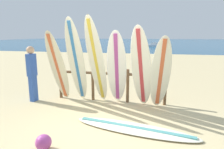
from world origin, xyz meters
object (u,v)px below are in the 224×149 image
(beachgoer_standing, at_px, (32,71))
(small_boat_offshore, at_px, (154,45))
(surfboard_leaning_center_right, at_px, (141,68))
(surfboard_leaning_center, at_px, (117,69))
(surfboard_rack, at_px, (110,81))
(surfboard_leaning_right, at_px, (161,74))
(beach_ball, at_px, (43,142))
(surfboard_leaning_center_left, at_px, (97,62))
(surfboard_lying_on_sand, at_px, (134,128))
(surfboard_leaning_far_left, at_px, (58,67))
(surfboard_leaning_left, at_px, (77,62))

(beachgoer_standing, height_order, small_boat_offshore, beachgoer_standing)
(surfboard_leaning_center_right, bearing_deg, surfboard_leaning_center, 172.51)
(surfboard_rack, xyz_separation_m, small_boat_offshore, (1.06, 30.35, -0.39))
(surfboard_leaning_center, distance_m, surfboard_leaning_right, 1.20)
(small_boat_offshore, distance_m, beach_ball, 33.23)
(surfboard_leaning_center_left, bearing_deg, surfboard_lying_on_sand, -47.82)
(surfboard_rack, bearing_deg, beachgoer_standing, -168.02)
(surfboard_leaning_center, distance_m, small_boat_offshore, 30.73)
(surfboard_leaning_far_left, relative_size, surfboard_leaning_left, 0.86)
(surfboard_leaning_center_left, distance_m, surfboard_leaning_center, 0.60)
(surfboard_rack, height_order, surfboard_leaning_center_left, surfboard_leaning_center_left)
(surfboard_leaning_center_left, relative_size, surfboard_lying_on_sand, 0.91)
(surfboard_lying_on_sand, xyz_separation_m, beachgoer_standing, (-3.24, 1.27, 0.89))
(surfboard_leaning_center, height_order, small_boat_offshore, surfboard_leaning_center)
(small_boat_offshore, height_order, beach_ball, small_boat_offshore)
(surfboard_leaning_left, xyz_separation_m, beach_ball, (0.32, -2.41, -1.10))
(surfboard_leaning_center_right, height_order, surfboard_leaning_right, surfboard_leaning_center_right)
(surfboard_leaning_center_right, distance_m, small_boat_offshore, 30.81)
(surfboard_leaning_center_left, height_order, beachgoer_standing, surfboard_leaning_center_left)
(beachgoer_standing, bearing_deg, surfboard_leaning_center, 2.90)
(small_boat_offshore, bearing_deg, surfboard_leaning_right, -89.22)
(surfboard_leaning_far_left, xyz_separation_m, beachgoer_standing, (-0.82, -0.09, -0.14))
(surfboard_rack, height_order, surfboard_leaning_right, surfboard_leaning_right)
(surfboard_leaning_center_right, xyz_separation_m, beach_ball, (-1.52, -2.40, -0.99))
(surfboard_leaning_right, distance_m, surfboard_lying_on_sand, 1.74)
(surfboard_leaning_center, bearing_deg, surfboard_leaning_left, -175.90)
(surfboard_leaning_center_left, xyz_separation_m, surfboard_lying_on_sand, (1.23, -1.35, -1.23))
(surfboard_leaning_center_right, relative_size, surfboard_leaning_right, 1.12)
(surfboard_rack, relative_size, small_boat_offshore, 1.14)
(surfboard_leaning_center, height_order, surfboard_leaning_right, surfboard_leaning_center)
(surfboard_leaning_left, bearing_deg, surfboard_leaning_center, 4.10)
(surfboard_leaning_far_left, bearing_deg, surfboard_leaning_center, 1.35)
(surfboard_rack, relative_size, surfboard_leaning_center_left, 1.33)
(surfboard_lying_on_sand, bearing_deg, surfboard_leaning_center_right, 88.81)
(surfboard_leaning_center, xyz_separation_m, beach_ball, (-0.84, -2.49, -0.93))
(surfboard_leaning_left, height_order, small_boat_offshore, surfboard_leaning_left)
(small_boat_offshore, relative_size, beach_ball, 10.43)
(beach_ball, bearing_deg, surfboard_leaning_left, 97.57)
(surfboard_leaning_right, relative_size, beach_ball, 7.11)
(surfboard_leaning_center_right, bearing_deg, surfboard_leaning_left, 179.79)
(surfboard_leaning_left, bearing_deg, small_boat_offshore, 86.41)
(surfboard_leaning_center_left, distance_m, surfboard_leaning_center_right, 1.26)
(beach_ball, bearing_deg, surfboard_leaning_far_left, 110.83)
(surfboard_leaning_left, bearing_deg, beachgoer_standing, -178.08)
(surfboard_lying_on_sand, xyz_separation_m, beach_ball, (-1.49, -1.09, 0.11))
(surfboard_rack, distance_m, surfboard_leaning_center, 0.62)
(surfboard_leaning_center_left, relative_size, surfboard_leaning_center_right, 1.12)
(surfboard_leaning_right, xyz_separation_m, small_boat_offshore, (-0.42, 30.77, -0.75))
(surfboard_leaning_center_right, distance_m, surfboard_lying_on_sand, 1.71)
(surfboard_rack, relative_size, surfboard_leaning_center_right, 1.49)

